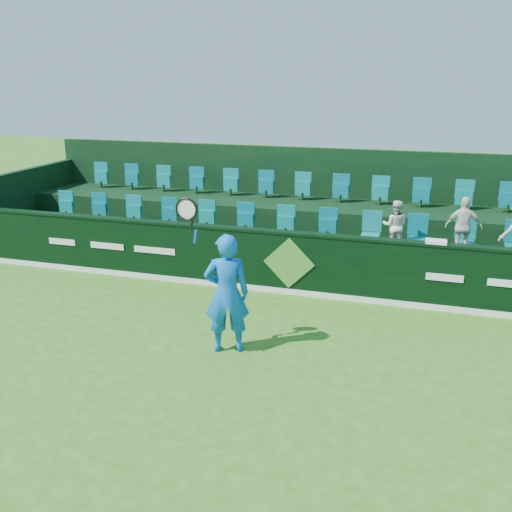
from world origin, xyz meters
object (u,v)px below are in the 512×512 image
(spectator_left, at_px, (395,226))
(spectator_middle, at_px, (464,227))
(tennis_player, at_px, (226,293))
(towel, at_px, (436,242))

(spectator_left, distance_m, spectator_middle, 1.39)
(tennis_player, xyz_separation_m, towel, (3.27, 2.90, 0.35))
(tennis_player, bearing_deg, towel, 41.56)
(spectator_left, xyz_separation_m, spectator_middle, (1.39, 0.00, 0.08))
(tennis_player, distance_m, spectator_middle, 5.55)
(tennis_player, distance_m, spectator_left, 4.70)
(tennis_player, xyz_separation_m, spectator_middle, (3.81, 4.02, 0.40))
(tennis_player, height_order, spectator_middle, tennis_player)
(spectator_left, distance_m, towel, 1.41)
(tennis_player, height_order, towel, tennis_player)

